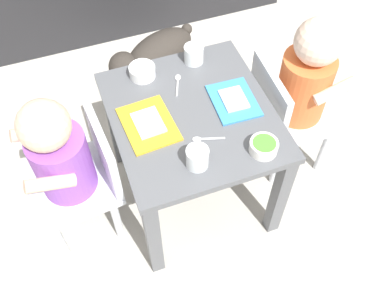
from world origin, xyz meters
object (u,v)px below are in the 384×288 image
object	(u,v)px
food_tray_left	(148,123)
dining_table	(192,130)
seated_child_right	(303,83)
veggie_bowl_near	(264,146)
food_tray_right	(233,99)
cereal_bowl_right_side	(142,71)
spoon_by_left_tray	(178,83)
seated_child_left	(64,159)
water_cup_left	(197,158)
dog	(154,55)
spoon_by_right_tray	(205,139)
water_cup_right	(194,55)

from	to	relation	value
food_tray_left	dining_table	bearing A→B (deg)	-1.88
seated_child_right	veggie_bowl_near	bearing A→B (deg)	-138.89
food_tray_right	seated_child_right	bearing A→B (deg)	4.41
food_tray_left	food_tray_right	size ratio (longest dim) A/B	1.14
food_tray_right	cereal_bowl_right_side	size ratio (longest dim) A/B	2.05
cereal_bowl_right_side	spoon_by_left_tray	bearing A→B (deg)	-36.61
seated_child_left	food_tray_right	world-z (taller)	seated_child_left
seated_child_right	water_cup_left	size ratio (longest dim) A/B	10.31
dog	veggie_bowl_near	distance (m)	0.87
water_cup_left	spoon_by_right_tray	size ratio (longest dim) A/B	0.67
seated_child_left	cereal_bowl_right_side	bearing A→B (deg)	33.91
seated_child_right	spoon_by_right_tray	xyz separation A→B (m)	(-0.41, -0.14, 0.04)
seated_child_left	seated_child_right	size ratio (longest dim) A/B	0.96
food_tray_left	cereal_bowl_right_side	size ratio (longest dim) A/B	2.35
seated_child_right	food_tray_left	xyz separation A→B (m)	(-0.56, -0.02, 0.04)
food_tray_left	dog	bearing A→B (deg)	72.86
cereal_bowl_right_side	spoon_by_left_tray	distance (m)	0.12
food_tray_left	veggie_bowl_near	bearing A→B (deg)	-36.51
seated_child_left	veggie_bowl_near	size ratio (longest dim) A/B	7.78
food_tray_right	spoon_by_right_tray	distance (m)	0.18
food_tray_right	water_cup_right	distance (m)	0.22
seated_child_left	spoon_by_left_tray	distance (m)	0.44
food_tray_right	dog	bearing A→B (deg)	99.62
cereal_bowl_right_side	veggie_bowl_near	xyz separation A→B (m)	(0.24, -0.42, -0.00)
seated_child_left	food_tray_left	size ratio (longest dim) A/B	3.19
dining_table	food_tray_right	distance (m)	0.17
dining_table	seated_child_right	xyz separation A→B (m)	(0.42, 0.03, 0.05)
seated_child_right	cereal_bowl_right_side	distance (m)	0.55
spoon_by_left_tray	water_cup_right	bearing A→B (deg)	43.03
dog	food_tray_left	world-z (taller)	food_tray_left
water_cup_left	spoon_by_right_tray	bearing A→B (deg)	54.77
food_tray_left	seated_child_left	bearing A→B (deg)	-179.18
dining_table	water_cup_left	distance (m)	0.23
water_cup_right	dog	bearing A→B (deg)	96.99
food_tray_right	veggie_bowl_near	world-z (taller)	veggie_bowl_near
veggie_bowl_near	water_cup_left	bearing A→B (deg)	173.97
seated_child_left	dog	size ratio (longest dim) A/B	1.47
veggie_bowl_near	spoon_by_left_tray	xyz separation A→B (m)	(-0.15, 0.35, -0.02)
seated_child_right	food_tray_left	world-z (taller)	seated_child_right
seated_child_right	spoon_by_left_tray	distance (m)	0.43
seated_child_right	veggie_bowl_near	world-z (taller)	seated_child_right
dining_table	dog	world-z (taller)	dining_table
seated_child_right	food_tray_right	xyz separation A→B (m)	(-0.27, -0.02, 0.04)
water_cup_left	cereal_bowl_right_side	world-z (taller)	water_cup_left
cereal_bowl_right_side	veggie_bowl_near	size ratio (longest dim) A/B	1.04
veggie_bowl_near	dog	bearing A→B (deg)	97.37
food_tray_left	spoon_by_left_tray	distance (m)	0.20
veggie_bowl_near	spoon_by_right_tray	distance (m)	0.18
dog	seated_child_right	bearing A→B (deg)	-56.98
food_tray_right	cereal_bowl_right_side	world-z (taller)	cereal_bowl_right_side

